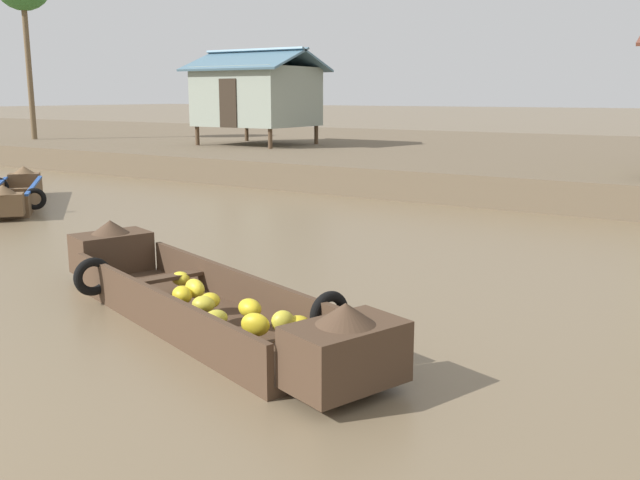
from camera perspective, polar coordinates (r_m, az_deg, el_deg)
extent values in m
plane|color=#726047|center=(12.62, 0.36, -0.92)|extent=(300.00, 300.00, 0.00)
cube|color=brown|center=(27.52, 18.75, 6.15)|extent=(160.00, 20.00, 0.80)
cube|color=#473323|center=(8.82, -9.60, -6.25)|extent=(4.95, 2.79, 0.12)
cube|color=#473323|center=(9.04, -6.30, -3.93)|extent=(4.56, 1.65, 0.42)
cube|color=#473323|center=(8.49, -13.24, -5.21)|extent=(4.56, 1.65, 0.42)
cube|color=#473323|center=(6.57, 2.06, -9.21)|extent=(1.00, 1.25, 0.58)
cone|color=#473323|center=(6.44, 2.08, -5.95)|extent=(0.71, 0.71, 0.20)
cube|color=#473323|center=(11.14, -16.47, -0.94)|extent=(1.00, 1.25, 0.58)
cone|color=#473323|center=(11.06, -16.59, 1.03)|extent=(0.71, 0.71, 0.20)
cube|color=#473323|center=(9.62, -12.60, -3.05)|extent=(0.57, 1.16, 0.05)
torus|color=black|center=(7.83, 0.75, -5.99)|extent=(0.28, 0.53, 0.52)
torus|color=black|center=(9.87, -17.88, -2.84)|extent=(0.28, 0.53, 0.52)
ellipsoid|color=yellow|center=(8.32, -8.88, -4.85)|extent=(0.34, 0.34, 0.18)
ellipsoid|color=yellow|center=(8.69, -10.08, -3.88)|extent=(0.38, 0.30, 0.23)
ellipsoid|color=yellow|center=(8.62, -11.07, -4.37)|extent=(0.36, 0.33, 0.22)
ellipsoid|color=yellow|center=(9.73, -11.19, -3.08)|extent=(0.29, 0.22, 0.19)
ellipsoid|color=yellow|center=(7.59, -5.25, -6.82)|extent=(0.36, 0.25, 0.26)
ellipsoid|color=yellow|center=(7.62, -1.80, -6.96)|extent=(0.38, 0.38, 0.23)
ellipsoid|color=yellow|center=(8.03, -5.69, -5.50)|extent=(0.37, 0.31, 0.21)
ellipsoid|color=gold|center=(7.57, -3.01, -6.60)|extent=(0.33, 0.32, 0.24)
ellipsoid|color=gold|center=(8.25, -9.38, -5.14)|extent=(0.33, 0.30, 0.19)
ellipsoid|color=gold|center=(7.85, -8.44, -6.31)|extent=(0.27, 0.33, 0.19)
cube|color=brown|center=(19.28, -23.31, 2.69)|extent=(3.54, 3.24, 0.12)
cube|color=brown|center=(19.20, -22.07, 3.50)|extent=(2.97, 2.57, 0.38)
cube|color=#234C9E|center=(19.17, -22.12, 4.14)|extent=(2.98, 2.58, 0.05)
cube|color=brown|center=(17.11, -24.17, 2.62)|extent=(0.90, 0.93, 0.49)
cone|color=brown|center=(17.06, -24.26, 3.76)|extent=(0.79, 0.79, 0.20)
cube|color=brown|center=(21.38, -22.75, 4.35)|extent=(0.90, 0.93, 0.49)
cone|color=brown|center=(21.34, -22.83, 5.26)|extent=(0.79, 0.79, 0.20)
cube|color=brown|center=(20.05, -23.12, 3.79)|extent=(0.71, 0.78, 0.05)
torus|color=black|center=(17.91, -22.05, 3.10)|extent=(0.43, 0.47, 0.52)
cylinder|color=#4C3826|center=(28.40, -9.88, 8.30)|extent=(0.16, 0.16, 0.74)
cylinder|color=#4C3826|center=(26.14, -4.04, 8.16)|extent=(0.16, 0.16, 0.74)
cylinder|color=#4C3826|center=(30.76, -5.95, 8.65)|extent=(0.16, 0.16, 0.74)
cylinder|color=#4C3826|center=(28.69, -0.31, 8.50)|extent=(0.16, 0.16, 0.74)
cube|color=gray|center=(28.40, -5.13, 11.46)|extent=(3.96, 3.51, 2.27)
cube|color=#2D2319|center=(27.02, -7.45, 10.90)|extent=(0.80, 0.04, 1.80)
cube|color=slate|center=(27.74, -6.32, 14.30)|extent=(4.66, 2.25, 0.87)
cube|color=slate|center=(29.13, -4.09, 14.21)|extent=(4.66, 2.25, 0.87)
cylinder|color=brown|center=(34.21, -22.47, 12.81)|extent=(0.24, 0.24, 6.30)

